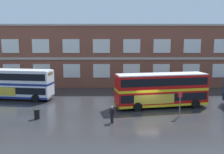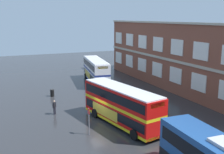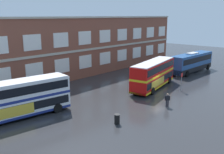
{
  "view_description": "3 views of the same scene",
  "coord_description": "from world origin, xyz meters",
  "px_view_note": "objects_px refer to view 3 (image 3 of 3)",
  "views": [
    {
      "loc": [
        -4.32,
        -28.64,
        8.18
      ],
      "look_at": [
        -4.12,
        3.31,
        3.42
      ],
      "focal_mm": 41.2,
      "sensor_mm": 36.0,
      "label": 1
    },
    {
      "loc": [
        27.21,
        -10.5,
        11.24
      ],
      "look_at": [
        -3.42,
        2.74,
        4.06
      ],
      "focal_mm": 44.67,
      "sensor_mm": 36.0,
      "label": 2
    },
    {
      "loc": [
        -29.97,
        -18.64,
        10.77
      ],
      "look_at": [
        -6.1,
        2.89,
        2.89
      ],
      "focal_mm": 40.49,
      "sensor_mm": 36.0,
      "label": 3
    }
  ],
  "objects_px": {
    "touring_coach": "(192,62)",
    "station_litter_bin": "(117,119)",
    "double_decker_middle": "(153,74)",
    "bus_stand_flag": "(182,80)",
    "double_decker_near": "(19,99)",
    "waiting_passenger": "(167,100)"
  },
  "relations": [
    {
      "from": "double_decker_middle",
      "to": "touring_coach",
      "type": "distance_m",
      "value": 14.27
    },
    {
      "from": "bus_stand_flag",
      "to": "station_litter_bin",
      "type": "relative_size",
      "value": 2.62
    },
    {
      "from": "double_decker_near",
      "to": "waiting_passenger",
      "type": "bearing_deg",
      "value": -36.91
    },
    {
      "from": "touring_coach",
      "to": "waiting_passenger",
      "type": "relative_size",
      "value": 7.12
    },
    {
      "from": "touring_coach",
      "to": "double_decker_near",
      "type": "bearing_deg",
      "value": 173.62
    },
    {
      "from": "bus_stand_flag",
      "to": "touring_coach",
      "type": "bearing_deg",
      "value": 19.12
    },
    {
      "from": "double_decker_middle",
      "to": "station_litter_bin",
      "type": "distance_m",
      "value": 14.53
    },
    {
      "from": "touring_coach",
      "to": "station_litter_bin",
      "type": "relative_size",
      "value": 11.74
    },
    {
      "from": "waiting_passenger",
      "to": "bus_stand_flag",
      "type": "distance_m",
      "value": 7.41
    },
    {
      "from": "double_decker_near",
      "to": "double_decker_middle",
      "type": "bearing_deg",
      "value": -12.39
    },
    {
      "from": "double_decker_middle",
      "to": "bus_stand_flag",
      "type": "relative_size",
      "value": 4.18
    },
    {
      "from": "double_decker_middle",
      "to": "bus_stand_flag",
      "type": "distance_m",
      "value": 4.23
    },
    {
      "from": "touring_coach",
      "to": "station_litter_bin",
      "type": "xyz_separation_m",
      "value": [
        -27.94,
        -5.09,
        -1.39
      ]
    },
    {
      "from": "double_decker_middle",
      "to": "bus_stand_flag",
      "type": "bearing_deg",
      "value": -73.52
    },
    {
      "from": "station_litter_bin",
      "to": "touring_coach",
      "type": "bearing_deg",
      "value": 10.33
    },
    {
      "from": "double_decker_middle",
      "to": "double_decker_near",
      "type": "bearing_deg",
      "value": 167.61
    },
    {
      "from": "double_decker_near",
      "to": "bus_stand_flag",
      "type": "distance_m",
      "value": 22.27
    },
    {
      "from": "touring_coach",
      "to": "bus_stand_flag",
      "type": "xyz_separation_m",
      "value": [
        -13.07,
        -4.53,
        -0.27
      ]
    },
    {
      "from": "touring_coach",
      "to": "station_litter_bin",
      "type": "height_order",
      "value": "touring_coach"
    },
    {
      "from": "waiting_passenger",
      "to": "station_litter_bin",
      "type": "xyz_separation_m",
      "value": [
        -7.74,
        1.29,
        -0.41
      ]
    },
    {
      "from": "double_decker_middle",
      "to": "touring_coach",
      "type": "relative_size",
      "value": 0.93
    },
    {
      "from": "waiting_passenger",
      "to": "touring_coach",
      "type": "bearing_deg",
      "value": 17.54
    }
  ]
}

